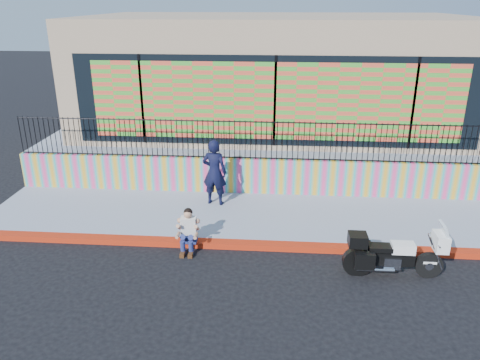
# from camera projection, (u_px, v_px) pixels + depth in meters

# --- Properties ---
(ground) EXTENTS (90.00, 90.00, 0.00)m
(ground) POSITION_uv_depth(u_px,v_px,m) (270.00, 248.00, 11.68)
(ground) COLOR black
(ground) RESTS_ON ground
(red_curb) EXTENTS (16.00, 0.30, 0.15)m
(red_curb) POSITION_uv_depth(u_px,v_px,m) (270.00, 246.00, 11.65)
(red_curb) COLOR #B2210C
(red_curb) RESTS_ON ground
(sidewalk) EXTENTS (16.00, 3.00, 0.15)m
(sidewalk) POSITION_uv_depth(u_px,v_px,m) (271.00, 217.00, 13.18)
(sidewalk) COLOR #8C94A8
(sidewalk) RESTS_ON ground
(mural_wall) EXTENTS (16.00, 0.20, 1.10)m
(mural_wall) POSITION_uv_depth(u_px,v_px,m) (273.00, 176.00, 14.44)
(mural_wall) COLOR #F44086
(mural_wall) RESTS_ON sidewalk
(metal_fence) EXTENTS (15.80, 0.04, 1.20)m
(metal_fence) POSITION_uv_depth(u_px,v_px,m) (274.00, 141.00, 14.02)
(metal_fence) COLOR black
(metal_fence) RESTS_ON mural_wall
(elevated_platform) EXTENTS (16.00, 10.00, 1.25)m
(elevated_platform) POSITION_uv_depth(u_px,v_px,m) (274.00, 134.00, 19.21)
(elevated_platform) COLOR #8C94A8
(elevated_platform) RESTS_ON ground
(storefront_building) EXTENTS (14.00, 8.06, 4.00)m
(storefront_building) POSITION_uv_depth(u_px,v_px,m) (276.00, 70.00, 18.05)
(storefront_building) COLOR tan
(storefront_building) RESTS_ON elevated_platform
(police_motorcycle) EXTENTS (2.17, 0.72, 1.35)m
(police_motorcycle) POSITION_uv_depth(u_px,v_px,m) (392.00, 253.00, 10.34)
(police_motorcycle) COLOR black
(police_motorcycle) RESTS_ON ground
(police_officer) EXTENTS (0.79, 0.59, 1.97)m
(police_officer) POSITION_uv_depth(u_px,v_px,m) (214.00, 172.00, 13.54)
(police_officer) COLOR black
(police_officer) RESTS_ON sidewalk
(seated_man) EXTENTS (0.54, 0.71, 1.06)m
(seated_man) POSITION_uv_depth(u_px,v_px,m) (188.00, 234.00, 11.42)
(seated_man) COLOR navy
(seated_man) RESTS_ON ground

